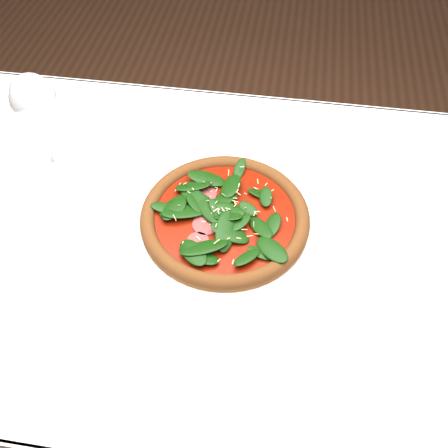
# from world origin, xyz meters

# --- Properties ---
(ground) EXTENTS (6.00, 6.00, 0.00)m
(ground) POSITION_xyz_m (0.00, 0.00, 0.00)
(ground) COLOR brown
(ground) RESTS_ON ground
(dining_table) EXTENTS (1.21, 0.81, 0.75)m
(dining_table) POSITION_xyz_m (0.00, 0.00, 0.65)
(dining_table) COLOR white
(dining_table) RESTS_ON ground
(plate) EXTENTS (0.35, 0.35, 0.01)m
(plate) POSITION_xyz_m (0.03, 0.01, 0.76)
(plate) COLOR white
(plate) RESTS_ON dining_table
(pizza) EXTENTS (0.33, 0.33, 0.04)m
(pizza) POSITION_xyz_m (0.03, 0.01, 0.78)
(pizza) COLOR #A15C26
(pizza) RESTS_ON plate
(wine_glass) EXTENTS (0.08, 0.08, 0.20)m
(wine_glass) POSITION_xyz_m (-0.33, 0.12, 0.89)
(wine_glass) COLOR white
(wine_glass) RESTS_ON dining_table
(saucer_far) EXTENTS (0.15, 0.15, 0.01)m
(saucer_far) POSITION_xyz_m (0.34, 0.12, 0.76)
(saucer_far) COLOR white
(saucer_far) RESTS_ON dining_table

